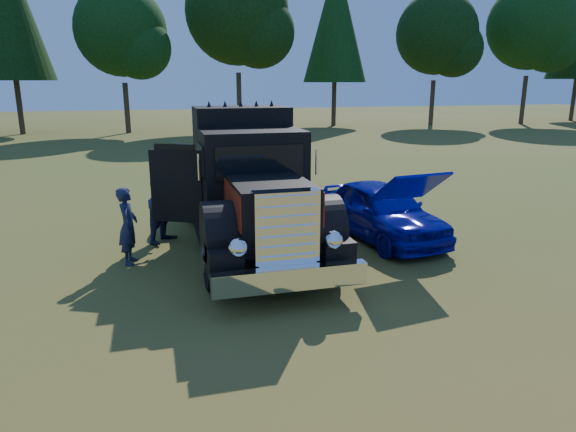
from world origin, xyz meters
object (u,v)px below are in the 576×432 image
at_px(spectator_near, 128,226).
at_px(spectator_far, 165,199).
at_px(diamond_t_truck, 249,191).
at_px(hotrod_coupe, 382,210).

distance_m(spectator_near, spectator_far, 1.54).
xyz_separation_m(diamond_t_truck, hotrod_coupe, (3.06, -0.09, -0.61)).
height_order(spectator_near, spectator_far, spectator_far).
distance_m(hotrod_coupe, spectator_far, 4.93).
bearing_deg(spectator_far, diamond_t_truck, -81.70).
bearing_deg(spectator_far, spectator_near, -173.51).
height_order(hotrod_coupe, spectator_far, spectator_far).
xyz_separation_m(spectator_near, spectator_far, (0.78, 1.31, 0.21)).
bearing_deg(spectator_near, spectator_far, -21.94).
relative_size(diamond_t_truck, hotrod_coupe, 1.68).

